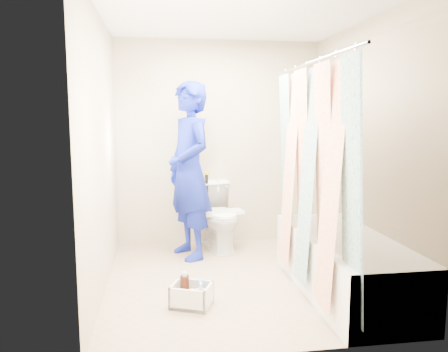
{
  "coord_description": "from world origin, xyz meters",
  "views": [
    {
      "loc": [
        -0.71,
        -3.85,
        1.52
      ],
      "look_at": [
        -0.07,
        0.39,
        0.93
      ],
      "focal_mm": 35.0,
      "sensor_mm": 36.0,
      "label": 1
    }
  ],
  "objects": [
    {
      "name": "plumber",
      "position": [
        -0.39,
        0.77,
        0.94
      ],
      "size": [
        0.67,
        0.81,
        1.89
      ],
      "primitive_type": "imported",
      "rotation": [
        0.0,
        0.0,
        -1.2
      ],
      "color": "navy",
      "rests_on": "ground"
    },
    {
      "name": "floor",
      "position": [
        0.0,
        0.0,
        0.0
      ],
      "size": [
        2.6,
        2.6,
        0.0
      ],
      "primitive_type": "plane",
      "color": "gray",
      "rests_on": "ground"
    },
    {
      "name": "curtain_rod",
      "position": [
        0.52,
        -0.43,
        1.95
      ],
      "size": [
        0.02,
        1.9,
        0.02
      ],
      "primitive_type": "cylinder",
      "rotation": [
        1.57,
        0.0,
        0.0
      ],
      "color": "silver",
      "rests_on": "wall_back"
    },
    {
      "name": "wall_left",
      "position": [
        -1.2,
        0.0,
        1.2
      ],
      "size": [
        0.02,
        2.6,
        2.4
      ],
      "primitive_type": "cube",
      "color": "tan",
      "rests_on": "ground"
    },
    {
      "name": "wall_back",
      "position": [
        0.0,
        1.3,
        1.2
      ],
      "size": [
        2.4,
        0.02,
        2.4
      ],
      "primitive_type": "cube",
      "color": "tan",
      "rests_on": "ground"
    },
    {
      "name": "tank_lid",
      "position": [
        -0.02,
        0.91,
        0.45
      ],
      "size": [
        0.5,
        0.29,
        0.04
      ],
      "primitive_type": "cube",
      "rotation": [
        0.0,
        0.0,
        0.18
      ],
      "color": "white",
      "rests_on": "toilet"
    },
    {
      "name": "wall_right",
      "position": [
        1.2,
        0.0,
        1.2
      ],
      "size": [
        0.02,
        2.6,
        2.4
      ],
      "primitive_type": "cube",
      "color": "tan",
      "rests_on": "ground"
    },
    {
      "name": "wall_front",
      "position": [
        0.0,
        -1.3,
        1.2
      ],
      "size": [
        2.4,
        0.02,
        2.4
      ],
      "primitive_type": "cube",
      "color": "tan",
      "rests_on": "ground"
    },
    {
      "name": "tank_internals",
      "position": [
        -0.12,
        1.22,
        0.75
      ],
      "size": [
        0.19,
        0.07,
        0.25
      ],
      "color": "black",
      "rests_on": "toilet"
    },
    {
      "name": "shower_curtain",
      "position": [
        0.52,
        -0.43,
        1.02
      ],
      "size": [
        0.06,
        1.75,
        1.8
      ],
      "primitive_type": "cube",
      "color": "white",
      "rests_on": "curtain_rod"
    },
    {
      "name": "toilet",
      "position": [
        -0.04,
        1.03,
        0.38
      ],
      "size": [
        0.56,
        0.81,
        0.76
      ],
      "primitive_type": "imported",
      "rotation": [
        0.0,
        0.0,
        0.18
      ],
      "color": "white",
      "rests_on": "ground"
    },
    {
      "name": "ceiling",
      "position": [
        0.0,
        0.0,
        2.4
      ],
      "size": [
        2.4,
        2.6,
        0.02
      ],
      "primitive_type": "cube",
      "color": "white",
      "rests_on": "wall_back"
    },
    {
      "name": "bathtub",
      "position": [
        0.85,
        -0.43,
        0.27
      ],
      "size": [
        0.7,
        1.75,
        0.5
      ],
      "color": "white",
      "rests_on": "ground"
    },
    {
      "name": "cleaning_caddy",
      "position": [
        -0.47,
        -0.51,
        0.09
      ],
      "size": [
        0.38,
        0.34,
        0.23
      ],
      "rotation": [
        0.0,
        0.0,
        -0.4
      ],
      "color": "white",
      "rests_on": "ground"
    }
  ]
}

